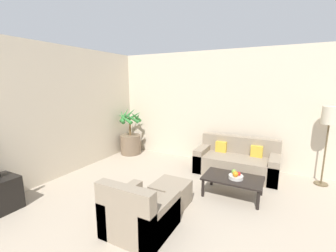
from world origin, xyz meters
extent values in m
cube|color=beige|center=(0.00, 6.48, 1.35)|extent=(8.62, 0.06, 2.70)
cube|color=beige|center=(-3.54, 3.23, 1.35)|extent=(0.06, 8.05, 2.70)
cylinder|color=brown|center=(-3.16, 5.99, 0.26)|extent=(0.56, 0.56, 0.53)
cylinder|color=brown|center=(-3.16, 5.99, 0.72)|extent=(0.06, 0.06, 0.39)
cone|color=#2D7533|center=(-2.97, 5.99, 1.05)|extent=(0.10, 0.44, 0.35)
cone|color=#2D7533|center=(-3.01, 6.14, 1.02)|extent=(0.40, 0.40, 0.29)
cone|color=#2D7533|center=(-3.16, 6.20, 1.04)|extent=(0.46, 0.10, 0.32)
cone|color=#2D7533|center=(-3.29, 6.11, 1.08)|extent=(0.37, 0.37, 0.39)
cone|color=#2D7533|center=(-3.33, 5.99, 1.08)|extent=(0.10, 0.41, 0.40)
cone|color=#2D7533|center=(-3.30, 5.85, 1.05)|extent=(0.39, 0.39, 0.34)
cone|color=#2D7533|center=(-3.16, 5.78, 1.02)|extent=(0.47, 0.10, 0.29)
cone|color=#2D7533|center=(-3.02, 5.85, 1.04)|extent=(0.39, 0.39, 0.33)
cube|color=gray|center=(-0.28, 5.89, 0.20)|extent=(1.69, 0.79, 0.39)
cube|color=gray|center=(-0.28, 6.20, 0.58)|extent=(1.69, 0.16, 0.37)
cube|color=gray|center=(-1.03, 5.89, 0.26)|extent=(0.20, 0.79, 0.51)
cube|color=gray|center=(0.47, 5.89, 0.26)|extent=(0.20, 0.79, 0.51)
cube|color=gold|center=(-0.66, 6.08, 0.51)|extent=(0.24, 0.12, 0.24)
cube|color=gold|center=(0.10, 6.08, 0.51)|extent=(0.24, 0.12, 0.24)
cylinder|color=brown|center=(1.30, 6.14, 0.01)|extent=(0.24, 0.24, 0.03)
cylinder|color=brown|center=(1.30, 6.14, 0.61)|extent=(0.03, 0.03, 1.17)
cylinder|color=beige|center=(1.30, 6.14, 1.36)|extent=(0.27, 0.27, 0.33)
cylinder|color=black|center=(-0.59, 4.63, 0.16)|extent=(0.05, 0.05, 0.31)
cylinder|color=black|center=(0.31, 4.63, 0.16)|extent=(0.05, 0.05, 0.31)
cylinder|color=black|center=(-0.59, 5.14, 0.16)|extent=(0.05, 0.05, 0.31)
cylinder|color=black|center=(0.31, 5.14, 0.16)|extent=(0.05, 0.05, 0.31)
cube|color=black|center=(-0.14, 4.88, 0.33)|extent=(0.99, 0.60, 0.03)
cylinder|color=beige|center=(-0.08, 4.85, 0.37)|extent=(0.24, 0.24, 0.06)
sphere|color=red|center=(-0.04, 4.86, 0.43)|extent=(0.07, 0.07, 0.07)
sphere|color=olive|center=(-0.13, 4.89, 0.44)|extent=(0.08, 0.08, 0.08)
sphere|color=orange|center=(-0.08, 4.79, 0.45)|extent=(0.09, 0.09, 0.09)
cube|color=gray|center=(-1.01, 3.37, 0.20)|extent=(0.79, 0.80, 0.39)
cube|color=gray|center=(-1.01, 3.05, 0.58)|extent=(0.79, 0.16, 0.37)
cube|color=gray|center=(-1.33, 3.37, 0.25)|extent=(0.16, 0.80, 0.49)
cube|color=gray|center=(-0.70, 3.37, 0.25)|extent=(0.16, 0.80, 0.49)
cube|color=gray|center=(-0.95, 4.11, 0.19)|extent=(0.53, 0.56, 0.37)
camera|label=1|loc=(0.56, 1.14, 1.95)|focal=24.00mm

